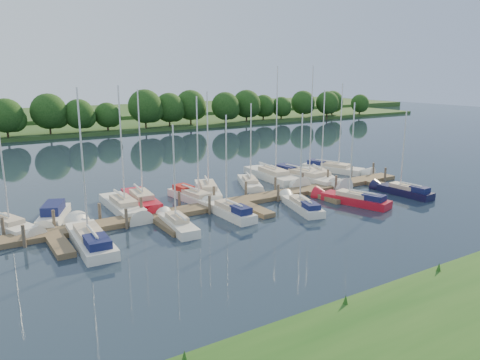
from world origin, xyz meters
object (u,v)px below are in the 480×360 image
dock (242,204)px  sailboat_s_2 (229,212)px  motorboat (53,216)px  sailboat_n_0 (8,227)px  sailboat_n_5 (208,193)px

dock → sailboat_s_2: (-2.51, -2.02, 0.13)m
dock → motorboat: (-15.12, 4.61, 0.15)m
sailboat_s_2 → sailboat_n_0: bearing=158.1°
motorboat → sailboat_n_5: 14.29m
motorboat → sailboat_s_2: (12.61, -6.62, -0.02)m
sailboat_n_0 → sailboat_s_2: 17.05m
dock → sailboat_n_5: bearing=100.0°
sailboat_n_0 → motorboat: 3.46m
sailboat_n_5 → sailboat_s_2: 6.98m
sailboat_s_2 → dock: bearing=37.1°
sailboat_n_0 → sailboat_n_5: bearing=160.9°
sailboat_n_5 → sailboat_s_2: bearing=97.3°
sailboat_n_0 → motorboat: size_ratio=1.58×
sailboat_n_0 → sailboat_n_5: 17.69m
sailboat_n_0 → sailboat_s_2: bearing=137.8°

